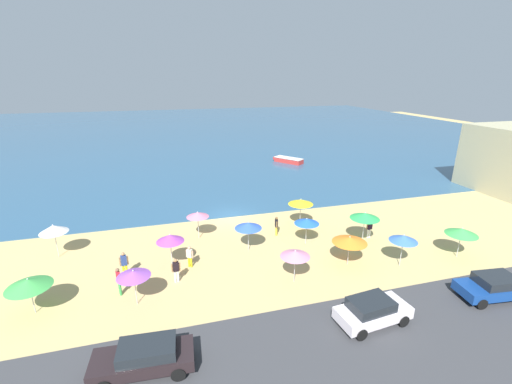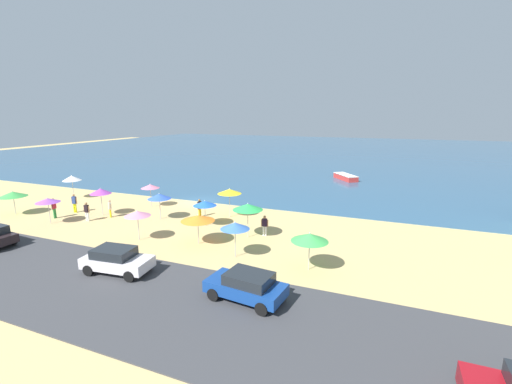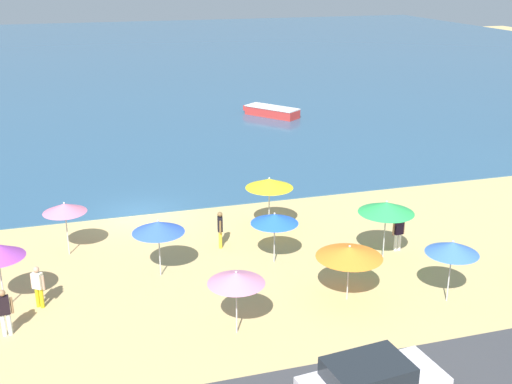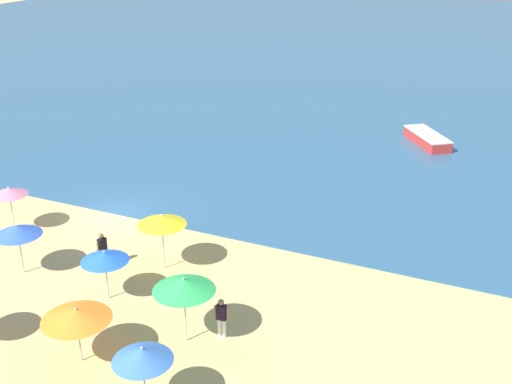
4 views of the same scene
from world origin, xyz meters
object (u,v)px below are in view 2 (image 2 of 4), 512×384
at_px(beach_umbrella_3, 13,194).
at_px(beach_umbrella_4, 150,186).
at_px(beach_umbrella_6, 48,200).
at_px(bather_4, 74,202).
at_px(beach_umbrella_9, 159,196).
at_px(bather_2, 200,207).
at_px(parked_car_0, 247,286).
at_px(beach_umbrella_7, 100,191).
at_px(parked_car_2, 117,260).
at_px(beach_umbrella_1, 310,237).
at_px(beach_umbrella_12, 72,178).
at_px(beach_umbrella_5, 248,207).
at_px(bather_1, 265,224).
at_px(beach_umbrella_8, 137,214).
at_px(bather_3, 54,207).
at_px(skiff_nearshore, 345,177).
at_px(bather_0, 110,208).
at_px(beach_umbrella_0, 235,226).
at_px(beach_umbrella_2, 205,203).
at_px(bather_5, 87,211).
at_px(beach_umbrella_10, 229,191).
at_px(beach_umbrella_11, 198,218).

distance_m(beach_umbrella_3, beach_umbrella_4, 12.10).
distance_m(beach_umbrella_6, bather_4, 3.49).
bearing_deg(beach_umbrella_9, bather_2, 33.12).
bearing_deg(parked_car_0, beach_umbrella_3, 167.27).
relative_size(beach_umbrella_7, parked_car_2, 0.62).
relative_size(beach_umbrella_1, beach_umbrella_9, 0.99).
height_order(beach_umbrella_4, beach_umbrella_12, beach_umbrella_12).
height_order(beach_umbrella_4, beach_umbrella_5, beach_umbrella_5).
height_order(beach_umbrella_5, parked_car_2, beach_umbrella_5).
bearing_deg(parked_car_0, bather_1, 105.01).
bearing_deg(beach_umbrella_8, beach_umbrella_6, 178.00).
distance_m(bather_2, parked_car_0, 15.04).
relative_size(beach_umbrella_1, beach_umbrella_3, 0.99).
bearing_deg(beach_umbrella_5, beach_umbrella_6, -169.20).
xyz_separation_m(beach_umbrella_1, bather_3, (-23.44, 1.76, -1.01)).
xyz_separation_m(bather_1, skiff_nearshore, (2.62, 25.59, -0.46)).
distance_m(beach_umbrella_5, skiff_nearshore, 26.67).
bearing_deg(parked_car_0, beach_umbrella_8, 155.91).
xyz_separation_m(bather_0, parked_car_2, (8.80, -8.45, -0.06)).
height_order(bather_1, bather_4, bather_4).
bearing_deg(parked_car_0, bather_2, 129.77).
distance_m(bather_1, bather_3, 19.15).
distance_m(beach_umbrella_0, beach_umbrella_9, 10.91).
bearing_deg(beach_umbrella_1, bather_0, 168.62).
distance_m(beach_umbrella_2, parked_car_2, 9.60).
xyz_separation_m(bather_5, parked_car_2, (9.81, -6.83, -0.10)).
bearing_deg(beach_umbrella_6, bather_0, 44.32).
bearing_deg(bather_5, beach_umbrella_5, 6.05).
bearing_deg(beach_umbrella_7, beach_umbrella_8, -27.47).
height_order(bather_4, parked_car_0, bather_4).
xyz_separation_m(bather_1, parked_car_2, (-5.76, -9.12, -0.06)).
relative_size(beach_umbrella_8, bather_1, 1.43).
height_order(beach_umbrella_6, beach_umbrella_9, beach_umbrella_9).
relative_size(beach_umbrella_5, bather_4, 1.48).
relative_size(beach_umbrella_1, skiff_nearshore, 0.52).
xyz_separation_m(beach_umbrella_2, beach_umbrella_9, (-4.65, 0.17, 0.13)).
bearing_deg(beach_umbrella_12, bather_1, -8.03).
relative_size(bather_3, bather_5, 1.08).
bearing_deg(beach_umbrella_7, beach_umbrella_2, 4.53).
height_order(beach_umbrella_3, beach_umbrella_10, beach_umbrella_10).
height_order(beach_umbrella_6, beach_umbrella_11, beach_umbrella_6).
height_order(beach_umbrella_8, bather_4, beach_umbrella_8).
xyz_separation_m(beach_umbrella_3, bather_2, (16.25, 5.71, -1.00)).
distance_m(beach_umbrella_5, beach_umbrella_10, 5.54).
relative_size(beach_umbrella_0, beach_umbrella_5, 0.91).
relative_size(beach_umbrella_0, beach_umbrella_9, 1.02).
relative_size(beach_umbrella_1, beach_umbrella_6, 1.03).
xyz_separation_m(beach_umbrella_6, skiff_nearshore, (20.56, 29.56, -1.59)).
distance_m(beach_umbrella_3, bather_4, 5.33).
relative_size(beach_umbrella_10, bather_1, 1.65).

